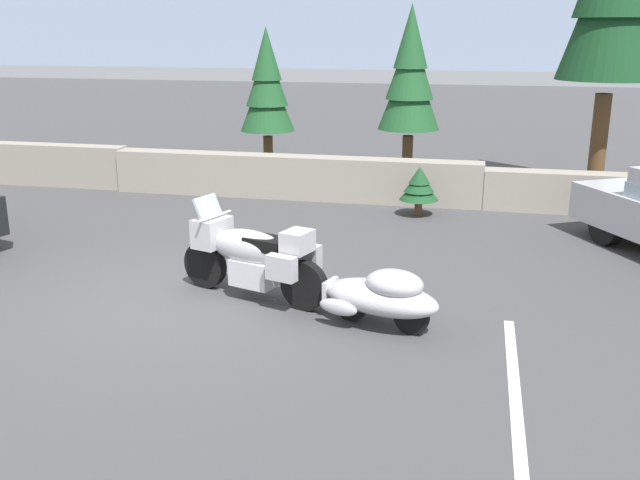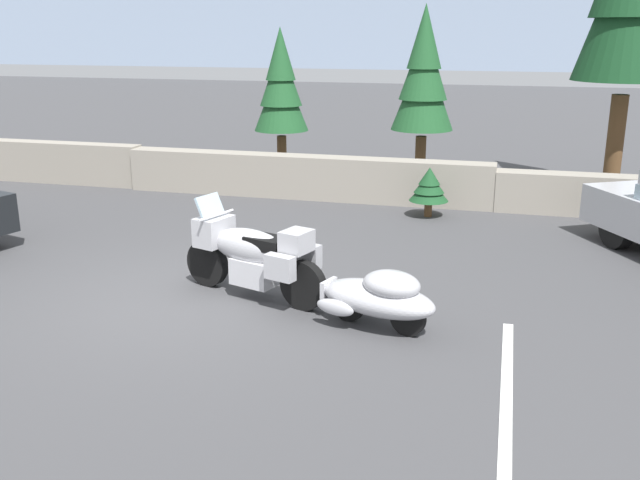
% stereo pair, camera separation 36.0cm
% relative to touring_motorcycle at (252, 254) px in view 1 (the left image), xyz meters
% --- Properties ---
extents(ground_plane, '(80.00, 80.00, 0.00)m').
position_rel_touring_motorcycle_xyz_m(ground_plane, '(-0.95, -0.40, -0.62)').
color(ground_plane, '#424244').
extents(stone_guard_wall, '(24.00, 0.58, 0.96)m').
position_rel_touring_motorcycle_xyz_m(stone_guard_wall, '(-0.98, 5.91, -0.17)').
color(stone_guard_wall, gray).
rests_on(stone_guard_wall, ground).
extents(touring_motorcycle, '(2.24, 1.17, 1.33)m').
position_rel_touring_motorcycle_xyz_m(touring_motorcycle, '(0.00, 0.00, 0.00)').
color(touring_motorcycle, black).
rests_on(touring_motorcycle, ground).
extents(car_shaped_trailer, '(2.20, 1.14, 0.76)m').
position_rel_touring_motorcycle_xyz_m(car_shaped_trailer, '(1.84, -0.61, -0.21)').
color(car_shaped_trailer, black).
rests_on(car_shaped_trailer, ground).
extents(pine_tree_secondary, '(1.40, 1.40, 4.06)m').
position_rel_touring_motorcycle_xyz_m(pine_tree_secondary, '(1.31, 7.66, 1.92)').
color(pine_tree_secondary, brown).
rests_on(pine_tree_secondary, ground).
extents(pine_tree_far_right, '(1.30, 1.30, 3.58)m').
position_rel_touring_motorcycle_xyz_m(pine_tree_far_right, '(-2.08, 7.83, 1.62)').
color(pine_tree_far_right, brown).
rests_on(pine_tree_far_right, ground).
extents(pine_sapling_near, '(0.76, 0.76, 0.97)m').
position_rel_touring_motorcycle_xyz_m(pine_sapling_near, '(1.82, 4.97, -0.01)').
color(pine_sapling_near, brown).
rests_on(pine_sapling_near, ground).
extents(parking_stripe_marker, '(0.12, 3.60, 0.01)m').
position_rel_touring_motorcycle_xyz_m(parking_stripe_marker, '(3.39, -1.90, -0.62)').
color(parking_stripe_marker, silver).
rests_on(parking_stripe_marker, ground).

